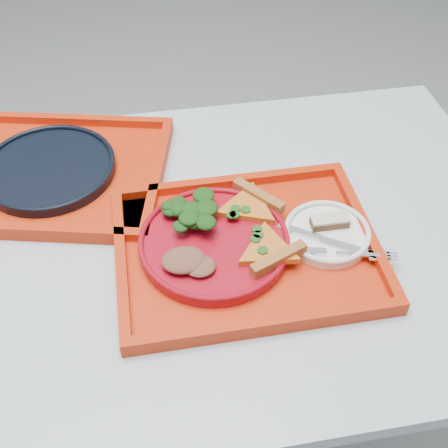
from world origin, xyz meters
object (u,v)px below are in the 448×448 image
(tray_far, at_px, (51,175))
(dinner_plate, at_px, (214,244))
(navy_plate, at_px, (49,169))
(dessert_bar, at_px, (330,221))
(tray_main, at_px, (246,250))

(tray_far, relative_size, dinner_plate, 1.73)
(tray_far, distance_m, navy_plate, 0.01)
(dessert_bar, bearing_deg, tray_far, 154.07)
(tray_main, relative_size, tray_far, 1.00)
(tray_main, bearing_deg, dinner_plate, 169.67)
(dinner_plate, xyz_separation_m, dessert_bar, (0.21, 0.01, 0.01))
(tray_main, height_order, dinner_plate, dinner_plate)
(tray_far, xyz_separation_m, dinner_plate, (0.29, -0.25, 0.02))
(dinner_plate, bearing_deg, dessert_bar, 1.57)
(tray_far, distance_m, dinner_plate, 0.39)
(dinner_plate, bearing_deg, navy_plate, 138.87)
(dinner_plate, height_order, dessert_bar, dessert_bar)
(dessert_bar, bearing_deg, navy_plate, 154.07)
(navy_plate, bearing_deg, dinner_plate, -41.13)
(tray_far, height_order, dessert_bar, dessert_bar)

